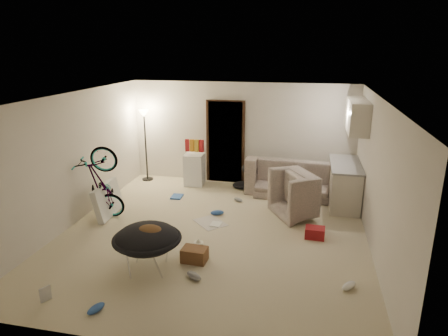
% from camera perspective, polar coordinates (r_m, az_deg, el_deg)
% --- Properties ---
extents(floor, '(5.50, 6.00, 0.02)m').
position_cam_1_polar(floor, '(7.49, -1.50, -9.33)').
color(floor, beige).
rests_on(floor, ground).
extents(ceiling, '(5.50, 6.00, 0.02)m').
position_cam_1_polar(ceiling, '(6.76, -1.66, 10.18)').
color(ceiling, white).
rests_on(ceiling, wall_back).
extents(wall_back, '(5.50, 0.02, 2.50)m').
position_cam_1_polar(wall_back, '(9.88, 2.57, 4.93)').
color(wall_back, silver).
rests_on(wall_back, floor).
extents(wall_front, '(5.50, 0.02, 2.50)m').
position_cam_1_polar(wall_front, '(4.37, -11.12, -11.46)').
color(wall_front, silver).
rests_on(wall_front, floor).
extents(wall_left, '(0.02, 6.00, 2.50)m').
position_cam_1_polar(wall_left, '(8.11, -20.89, 1.13)').
color(wall_left, silver).
rests_on(wall_left, floor).
extents(wall_right, '(0.02, 6.00, 2.50)m').
position_cam_1_polar(wall_right, '(6.93, 21.19, -1.48)').
color(wall_right, silver).
rests_on(wall_right, floor).
extents(doorway, '(0.85, 0.10, 2.04)m').
position_cam_1_polar(doorway, '(9.96, 0.24, 3.70)').
color(doorway, black).
rests_on(doorway, floor).
extents(door_trim, '(0.97, 0.04, 2.10)m').
position_cam_1_polar(door_trim, '(9.94, 0.20, 3.66)').
color(door_trim, black).
rests_on(door_trim, floor).
extents(floor_lamp, '(0.28, 0.28, 1.81)m').
position_cam_1_polar(floor_lamp, '(10.20, -11.25, 5.34)').
color(floor_lamp, black).
rests_on(floor_lamp, floor).
extents(kitchen_counter, '(0.60, 1.50, 0.88)m').
position_cam_1_polar(kitchen_counter, '(9.03, 16.78, -2.30)').
color(kitchen_counter, beige).
rests_on(kitchen_counter, floor).
extents(counter_top, '(0.64, 1.54, 0.04)m').
position_cam_1_polar(counter_top, '(8.89, 17.03, 0.50)').
color(counter_top, gray).
rests_on(counter_top, kitchen_counter).
extents(kitchen_uppers, '(0.38, 1.40, 0.65)m').
position_cam_1_polar(kitchen_uppers, '(8.68, 18.48, 7.10)').
color(kitchen_uppers, beige).
rests_on(kitchen_uppers, wall_right).
extents(sofa, '(2.21, 0.96, 0.63)m').
position_cam_1_polar(sofa, '(9.46, 9.91, -1.72)').
color(sofa, '#3B433B').
rests_on(sofa, floor).
extents(armchair, '(1.31, 1.36, 0.68)m').
position_cam_1_polar(armchair, '(8.35, 11.90, -4.24)').
color(armchair, '#3B433B').
rests_on(armchair, floor).
extents(bicycle, '(1.63, 0.88, 0.90)m').
position_cam_1_polar(bicycle, '(8.27, -16.96, -4.34)').
color(bicycle, black).
rests_on(bicycle, floor).
extents(book_asset, '(0.27, 0.25, 0.02)m').
position_cam_1_polar(book_asset, '(6.17, -24.72, -17.12)').
color(book_asset, maroon).
rests_on(book_asset, floor).
extents(mini_fridge, '(0.48, 0.48, 0.78)m').
position_cam_1_polar(mini_fridge, '(9.90, -4.24, -0.21)').
color(mini_fridge, white).
rests_on(mini_fridge, floor).
extents(snack_box_0, '(0.11, 0.09, 0.30)m').
position_cam_1_polar(snack_box_0, '(9.79, -5.28, 3.26)').
color(snack_box_0, maroon).
rests_on(snack_box_0, mini_fridge).
extents(snack_box_1, '(0.10, 0.07, 0.30)m').
position_cam_1_polar(snack_box_1, '(9.76, -4.60, 3.23)').
color(snack_box_1, orange).
rests_on(snack_box_1, mini_fridge).
extents(snack_box_2, '(0.10, 0.07, 0.30)m').
position_cam_1_polar(snack_box_2, '(9.72, -3.92, 3.20)').
color(snack_box_2, gold).
rests_on(snack_box_2, mini_fridge).
extents(snack_box_3, '(0.12, 0.09, 0.30)m').
position_cam_1_polar(snack_box_3, '(9.69, -3.24, 3.17)').
color(snack_box_3, maroon).
rests_on(snack_box_3, mini_fridge).
extents(saucer_chair, '(1.04, 1.04, 0.74)m').
position_cam_1_polar(saucer_chair, '(6.26, -10.88, -10.65)').
color(saucer_chair, silver).
rests_on(saucer_chair, floor).
extents(hoodie, '(0.51, 0.44, 0.22)m').
position_cam_1_polar(hoodie, '(6.12, -10.66, -9.11)').
color(hoodie, '#4B301A').
rests_on(hoodie, saucer_chair).
extents(sofa_drape, '(0.60, 0.51, 0.28)m').
position_cam_1_polar(sofa_drape, '(9.47, 4.23, -0.08)').
color(sofa_drape, black).
rests_on(sofa_drape, sofa).
extents(tv_box, '(0.31, 1.01, 0.67)m').
position_cam_1_polar(tv_box, '(8.46, -16.28, -4.37)').
color(tv_box, silver).
rests_on(tv_box, floor).
extents(drink_case_a, '(0.41, 0.30, 0.23)m').
position_cam_1_polar(drink_case_a, '(6.56, -4.23, -12.24)').
color(drink_case_a, brown).
rests_on(drink_case_a, floor).
extents(drink_case_b, '(0.35, 0.27, 0.20)m').
position_cam_1_polar(drink_case_b, '(7.45, 12.85, -9.00)').
color(drink_case_b, maroon).
rests_on(drink_case_b, floor).
extents(juicer, '(0.16, 0.16, 0.24)m').
position_cam_1_polar(juicer, '(6.84, -3.64, -11.05)').
color(juicer, white).
rests_on(juicer, floor).
extents(newspaper, '(0.76, 0.77, 0.01)m').
position_cam_1_polar(newspaper, '(7.89, -1.96, -7.79)').
color(newspaper, beige).
rests_on(newspaper, floor).
extents(book_blue, '(0.26, 0.34, 0.03)m').
position_cam_1_polar(book_blue, '(9.22, -6.75, -4.07)').
color(book_blue, '#2E58A9').
rests_on(book_blue, floor).
extents(book_white, '(0.21, 0.26, 0.02)m').
position_cam_1_polar(book_white, '(7.80, -1.19, -8.04)').
color(book_white, silver).
rests_on(book_white, floor).
extents(shoe_0, '(0.30, 0.20, 0.10)m').
position_cam_1_polar(shoe_0, '(8.21, -0.98, -6.39)').
color(shoe_0, '#2E58A9').
rests_on(shoe_0, floor).
extents(shoe_1, '(0.26, 0.22, 0.09)m').
position_cam_1_polar(shoe_1, '(8.89, 2.05, -4.57)').
color(shoe_1, slate).
rests_on(shoe_1, floor).
extents(shoe_2, '(0.20, 0.29, 0.10)m').
position_cam_1_polar(shoe_2, '(5.74, -17.82, -18.56)').
color(shoe_2, '#2E58A9').
rests_on(shoe_2, floor).
extents(shoe_3, '(0.30, 0.25, 0.11)m').
position_cam_1_polar(shoe_3, '(6.14, -4.33, -15.13)').
color(shoe_3, slate).
rests_on(shoe_3, floor).
extents(shoe_4, '(0.27, 0.29, 0.10)m').
position_cam_1_polar(shoe_4, '(6.17, 17.41, -15.75)').
color(shoe_4, white).
rests_on(shoe_4, floor).
extents(clothes_lump_b, '(0.59, 0.55, 0.15)m').
position_cam_1_polar(clothes_lump_b, '(9.74, 2.64, -2.43)').
color(clothes_lump_b, black).
rests_on(clothes_lump_b, floor).
extents(clothes_lump_c, '(0.54, 0.51, 0.13)m').
position_cam_1_polar(clothes_lump_c, '(7.11, -9.67, -10.40)').
color(clothes_lump_c, silver).
rests_on(clothes_lump_c, floor).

